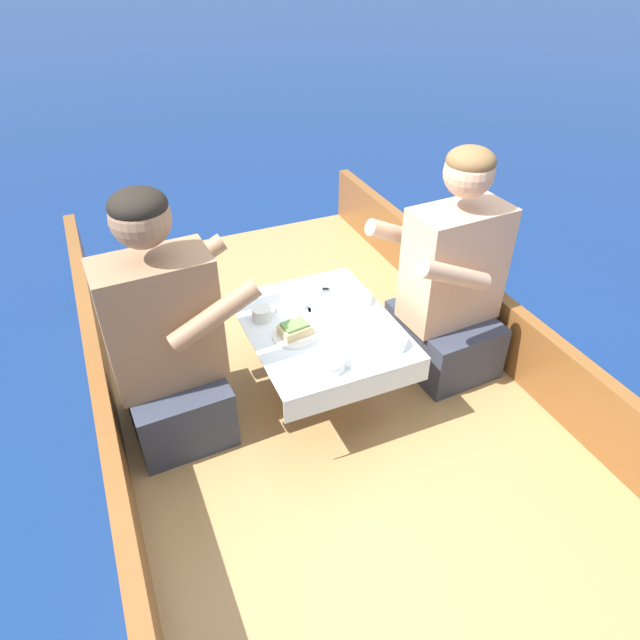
{
  "coord_description": "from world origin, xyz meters",
  "views": [
    {
      "loc": [
        -0.73,
        -1.67,
        2.06
      ],
      "look_at": [
        0.0,
        0.01,
        0.74
      ],
      "focal_mm": 32.0,
      "sensor_mm": 36.0,
      "label": 1
    }
  ],
  "objects": [
    {
      "name": "bowl_starboard_near",
      "position": [
        -0.08,
        -0.23,
        0.75
      ],
      "size": [
        0.14,
        0.14,
        0.04
      ],
      "color": "silver",
      "rests_on": "cockpit_table"
    },
    {
      "name": "utensil_knife_port",
      "position": [
        0.04,
        -0.3,
        0.73
      ],
      "size": [
        0.16,
        0.08,
        0.0
      ],
      "rotation": [
        0.0,
        0.0,
        2.73
      ],
      "color": "silver",
      "rests_on": "cockpit_table"
    },
    {
      "name": "coffee_cup_starboard",
      "position": [
        -0.2,
        0.13,
        0.75
      ],
      "size": [
        0.11,
        0.08,
        0.05
      ],
      "color": "silver",
      "rests_on": "cockpit_table"
    },
    {
      "name": "utensil_fork_starboard",
      "position": [
        -0.02,
        0.06,
        0.73
      ],
      "size": [
        0.07,
        0.17,
        0.0
      ],
      "rotation": [
        0.0,
        0.0,
        1.25
      ],
      "color": "silver",
      "rests_on": "cockpit_table"
    },
    {
      "name": "ground_plane",
      "position": [
        0.0,
        0.0,
        0.0
      ],
      "size": [
        60.0,
        60.0,
        0.0
      ],
      "primitive_type": "plane",
      "color": "navy"
    },
    {
      "name": "bowl_port_far",
      "position": [
        0.19,
        -0.22,
        0.75
      ],
      "size": [
        0.12,
        0.12,
        0.04
      ],
      "color": "silver",
      "rests_on": "cockpit_table"
    },
    {
      "name": "utensil_fork_port",
      "position": [
        0.17,
        0.22,
        0.73
      ],
      "size": [
        0.17,
        0.07,
        0.0
      ],
      "rotation": [
        0.0,
        0.0,
        2.8
      ],
      "color": "silver",
      "rests_on": "cockpit_table"
    },
    {
      "name": "person_starboard",
      "position": [
        0.59,
        -0.02,
        0.76
      ],
      "size": [
        0.54,
        0.46,
        1.01
      ],
      "rotation": [
        0.0,
        0.0,
        3.2
      ],
      "color": "#333847",
      "rests_on": "boat_deck"
    },
    {
      "name": "sandwich",
      "position": [
        -0.12,
        -0.02,
        0.76
      ],
      "size": [
        0.13,
        0.1,
        0.05
      ],
      "rotation": [
        0.0,
        0.0,
        0.16
      ],
      "color": "#E0BC7F",
      "rests_on": "plate_sandwich"
    },
    {
      "name": "person_port",
      "position": [
        -0.59,
        0.07,
        0.76
      ],
      "size": [
        0.54,
        0.46,
        1.01
      ],
      "rotation": [
        0.0,
        0.0,
        0.05
      ],
      "color": "#333847",
      "rests_on": "boat_deck"
    },
    {
      "name": "bowl_center_far",
      "position": [
        -0.04,
        0.17,
        0.75
      ],
      "size": [
        0.11,
        0.11,
        0.04
      ],
      "color": "silver",
      "rests_on": "cockpit_table"
    },
    {
      "name": "plate_sandwich",
      "position": [
        -0.12,
        -0.02,
        0.73
      ],
      "size": [
        0.18,
        0.18,
        0.01
      ],
      "color": "silver",
      "rests_on": "cockpit_table"
    },
    {
      "name": "gunwale_port",
      "position": [
        -0.86,
        0.0,
        0.51
      ],
      "size": [
        0.06,
        3.19,
        0.31
      ],
      "primitive_type": "cube",
      "color": "brown",
      "rests_on": "boat_deck"
    },
    {
      "name": "utensil_spoon_port",
      "position": [
        0.09,
        0.14,
        0.73
      ],
      "size": [
        0.05,
        0.17,
        0.01
      ],
      "rotation": [
        0.0,
        0.0,
        1.76
      ],
      "color": "silver",
      "rests_on": "cockpit_table"
    },
    {
      "name": "coffee_cup_port",
      "position": [
        0.07,
        0.23,
        0.75
      ],
      "size": [
        0.1,
        0.07,
        0.06
      ],
      "color": "silver",
      "rests_on": "cockpit_table"
    },
    {
      "name": "cockpit_table",
      "position": [
        0.0,
        0.01,
        0.68
      ],
      "size": [
        0.58,
        0.72,
        0.37
      ],
      "color": "#B2B2B7",
      "rests_on": "boat_deck"
    },
    {
      "name": "plate_bread",
      "position": [
        0.1,
        -0.07,
        0.73
      ],
      "size": [
        0.21,
        0.21,
        0.01
      ],
      "color": "silver",
      "rests_on": "cockpit_table"
    },
    {
      "name": "bowl_port_near",
      "position": [
        0.2,
        0.09,
        0.75
      ],
      "size": [
        0.12,
        0.12,
        0.04
      ],
      "color": "silver",
      "rests_on": "cockpit_table"
    },
    {
      "name": "boat_deck",
      "position": [
        0.0,
        0.0,
        0.18
      ],
      "size": [
        1.77,
        3.19,
        0.36
      ],
      "primitive_type": "cube",
      "color": "#A87F4C",
      "rests_on": "ground_plane"
    },
    {
      "name": "gunwale_starboard",
      "position": [
        0.86,
        0.0,
        0.51
      ],
      "size": [
        0.06,
        3.19,
        0.31
      ],
      "primitive_type": "cube",
      "color": "brown",
      "rests_on": "boat_deck"
    }
  ]
}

